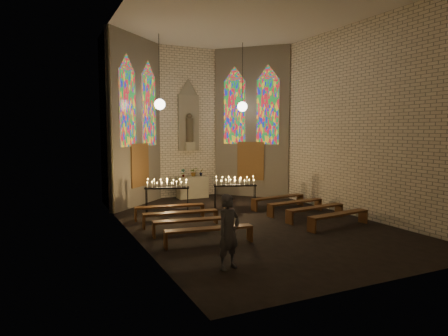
{
  "coord_description": "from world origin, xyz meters",
  "views": [
    {
      "loc": [
        -6.5,
        -11.86,
        3.17
      ],
      "look_at": [
        -0.18,
        1.61,
        1.74
      ],
      "focal_mm": 32.0,
      "sensor_mm": 36.0,
      "label": 1
    }
  ],
  "objects_px": {
    "aisle_flower_pot": "(228,207)",
    "votive_stand_left": "(167,185)",
    "altar": "(192,187)",
    "votive_stand_right": "(235,183)",
    "visitor": "(229,232)"
  },
  "relations": [
    {
      "from": "aisle_flower_pot",
      "to": "votive_stand_left",
      "type": "distance_m",
      "value": 2.48
    },
    {
      "from": "altar",
      "to": "aisle_flower_pot",
      "type": "distance_m",
      "value": 3.64
    },
    {
      "from": "aisle_flower_pot",
      "to": "votive_stand_right",
      "type": "xyz_separation_m",
      "value": [
        0.47,
        0.33,
        0.87
      ]
    },
    {
      "from": "altar",
      "to": "votive_stand_right",
      "type": "height_order",
      "value": "votive_stand_right"
    },
    {
      "from": "altar",
      "to": "aisle_flower_pot",
      "type": "xyz_separation_m",
      "value": [
        0.09,
        -3.62,
        -0.31
      ]
    },
    {
      "from": "votive_stand_right",
      "to": "aisle_flower_pot",
      "type": "bearing_deg",
      "value": -124.05
    },
    {
      "from": "altar",
      "to": "votive_stand_right",
      "type": "distance_m",
      "value": 3.39
    },
    {
      "from": "altar",
      "to": "votive_stand_left",
      "type": "bearing_deg",
      "value": -126.92
    },
    {
      "from": "votive_stand_left",
      "to": "votive_stand_right",
      "type": "distance_m",
      "value": 2.68
    },
    {
      "from": "altar",
      "to": "visitor",
      "type": "height_order",
      "value": "visitor"
    },
    {
      "from": "votive_stand_left",
      "to": "visitor",
      "type": "distance_m",
      "value": 6.58
    },
    {
      "from": "altar",
      "to": "votive_stand_right",
      "type": "relative_size",
      "value": 0.81
    },
    {
      "from": "altar",
      "to": "votive_stand_left",
      "type": "xyz_separation_m",
      "value": [
        -2.07,
        -2.75,
        0.56
      ]
    },
    {
      "from": "aisle_flower_pot",
      "to": "visitor",
      "type": "relative_size",
      "value": 0.22
    },
    {
      "from": "votive_stand_right",
      "to": "altar",
      "type": "bearing_deg",
      "value": 120.64
    }
  ]
}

